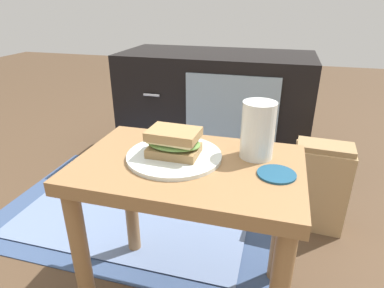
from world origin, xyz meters
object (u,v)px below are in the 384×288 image
Objects in this scene: sandwich_front at (174,142)px; coaster at (277,174)px; beer_glass at (258,131)px; tv_cabinet at (215,109)px; plate at (174,156)px; paper_bag at (319,186)px.

sandwich_front is 0.26m from coaster.
beer_glass is at bearing 122.79° from coaster.
sandwich_front is 1.53× the size of coaster.
sandwich_front is (0.08, -0.93, 0.21)m from tv_cabinet.
tv_cabinet reaches higher than coaster.
tv_cabinet is 0.95m from plate.
beer_glass is 0.41× the size of paper_bag.
beer_glass is 0.12m from coaster.
sandwich_front is 0.39× the size of paper_bag.
tv_cabinet is at bearing 95.19° from plate.
coaster is (0.34, -0.96, 0.17)m from tv_cabinet.
beer_glass is (0.20, 0.06, 0.06)m from plate.
coaster is 0.58m from paper_bag.
sandwich_front is 0.95× the size of beer_glass.
tv_cabinet is 0.95m from beer_glass.
beer_glass is 1.62× the size of coaster.
sandwich_front reaches higher than coaster.
sandwich_front is at bearing -84.81° from tv_cabinet.
plate is at bearing -84.81° from tv_cabinet.
plate is (0.08, -0.93, 0.17)m from tv_cabinet.
plate is 0.69× the size of paper_bag.
plate reaches higher than paper_bag.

